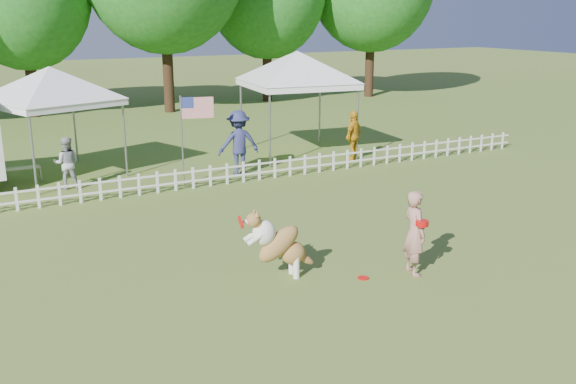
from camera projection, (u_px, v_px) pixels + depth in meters
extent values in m
plane|color=#426520|center=(358.00, 271.00, 11.97)|extent=(120.00, 120.00, 0.00)
imported|color=#A77264|center=(414.00, 233.00, 11.67)|extent=(0.47, 0.64, 1.59)
cylinder|color=red|center=(363.00, 278.00, 11.65)|extent=(0.25, 0.25, 0.02)
imported|color=#A0A1A5|center=(67.00, 163.00, 17.44)|extent=(0.82, 0.72, 1.43)
imported|color=navy|center=(239.00, 143.00, 18.93)|extent=(1.30, 0.82, 1.91)
imported|color=orange|center=(353.00, 136.00, 20.81)|extent=(1.02, 0.82, 1.61)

